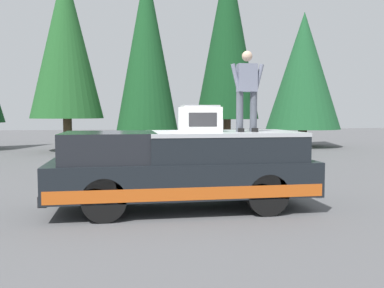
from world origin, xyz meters
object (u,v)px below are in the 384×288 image
person_on_truck_bed (247,89)px  compressor_unit (200,119)px  parked_car_navy (241,145)px  pickup_truck (182,168)px  parked_car_grey (122,147)px

person_on_truck_bed → compressor_unit: bearing=77.3°
parked_car_navy → compressor_unit: bearing=159.3°
compressor_unit → person_on_truck_bed: bearing=-102.7°
pickup_truck → parked_car_grey: 9.55m
compressor_unit → person_on_truck_bed: size_ratio=0.50×
person_on_truck_bed → parked_car_navy: size_ratio=0.41×
compressor_unit → parked_car_grey: size_ratio=0.20×
parked_car_navy → person_on_truck_bed: bearing=164.7°
compressor_unit → person_on_truck_bed: 1.17m
pickup_truck → person_on_truck_bed: bearing=-99.4°
parked_car_navy → parked_car_grey: same height
parked_car_grey → parked_car_navy: bearing=-86.2°
parked_car_grey → pickup_truck: bearing=-172.3°
pickup_truck → parked_car_grey: bearing=7.7°
compressor_unit → parked_car_navy: bearing=-20.7°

